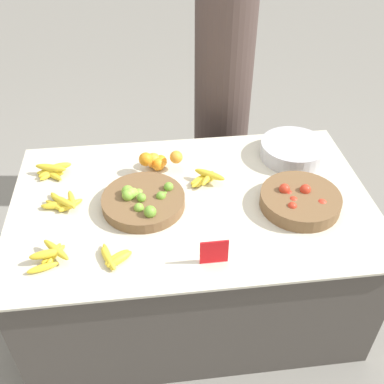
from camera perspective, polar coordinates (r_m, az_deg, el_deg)
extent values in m
plane|color=gray|center=(2.58, 0.00, -12.87)|extent=(12.00, 12.00, 0.00)
cube|color=#4C4742|center=(2.32, 0.00, -7.71)|extent=(1.60, 1.00, 0.68)
cube|color=beige|center=(2.08, 0.00, -1.19)|extent=(1.66, 1.04, 0.01)
cylinder|color=brown|center=(2.04, -6.19, -1.16)|extent=(0.38, 0.38, 0.05)
sphere|color=#6BA333|center=(2.05, -2.99, 0.66)|extent=(0.04, 0.04, 0.04)
sphere|color=#89BC42|center=(2.03, -7.82, -0.14)|extent=(0.06, 0.06, 0.06)
sphere|color=#6BA333|center=(2.05, -3.42, -0.48)|extent=(0.04, 0.04, 0.04)
sphere|color=#6BA333|center=(2.02, -7.53, -1.70)|extent=(0.04, 0.04, 0.04)
sphere|color=#7AB238|center=(1.96, -6.78, -2.01)|extent=(0.04, 0.04, 0.04)
sphere|color=#7AB238|center=(2.06, -7.22, -0.64)|extent=(0.05, 0.05, 0.05)
sphere|color=#6BA333|center=(2.01, -3.97, -0.52)|extent=(0.04, 0.04, 0.04)
sphere|color=#6BA333|center=(1.95, -5.10, -3.19)|extent=(0.05, 0.05, 0.05)
sphere|color=#7AB238|center=(2.01, -8.16, -0.42)|extent=(0.05, 0.05, 0.05)
sphere|color=#7AB238|center=(2.04, -8.18, 0.08)|extent=(0.06, 0.06, 0.06)
sphere|color=#6BA333|center=(2.00, -6.44, -0.73)|extent=(0.04, 0.04, 0.04)
sphere|color=#6BA333|center=(1.92, -5.34, -2.51)|extent=(0.05, 0.05, 0.05)
sphere|color=#7AB238|center=(2.06, -6.80, -0.19)|extent=(0.05, 0.05, 0.05)
sphere|color=#89BC42|center=(2.05, -7.54, -0.20)|extent=(0.05, 0.05, 0.05)
cylinder|color=brown|center=(2.08, 13.56, -1.04)|extent=(0.36, 0.36, 0.07)
sphere|color=red|center=(2.09, 13.41, -0.36)|extent=(0.04, 0.04, 0.04)
sphere|color=red|center=(2.06, 16.14, -1.48)|extent=(0.05, 0.05, 0.05)
sphere|color=red|center=(2.06, 11.64, 0.38)|extent=(0.05, 0.05, 0.05)
sphere|color=red|center=(2.13, 14.66, -0.52)|extent=(0.04, 0.04, 0.04)
sphere|color=red|center=(2.07, 12.13, -0.28)|extent=(0.04, 0.04, 0.04)
sphere|color=red|center=(2.09, 14.19, 0.30)|extent=(0.05, 0.05, 0.05)
sphere|color=red|center=(2.03, 11.93, -2.12)|extent=(0.04, 0.04, 0.04)
sphere|color=red|center=(2.00, 12.60, -1.81)|extent=(0.04, 0.04, 0.04)
sphere|color=red|center=(2.04, 12.70, -1.14)|extent=(0.05, 0.05, 0.05)
sphere|color=red|center=(2.04, 11.54, -1.41)|extent=(0.05, 0.05, 0.05)
sphere|color=orange|center=(2.27, -4.00, 3.92)|extent=(0.06, 0.06, 0.06)
sphere|color=orange|center=(2.25, -4.33, 3.55)|extent=(0.07, 0.07, 0.07)
sphere|color=orange|center=(2.27, -4.94, 4.02)|extent=(0.08, 0.08, 0.08)
sphere|color=orange|center=(2.20, -5.89, 4.15)|extent=(0.07, 0.07, 0.07)
sphere|color=orange|center=(2.22, -2.02, 4.45)|extent=(0.06, 0.06, 0.06)
cylinder|color=#B7B7BF|center=(2.39, 12.73, 5.22)|extent=(0.34, 0.34, 0.08)
cube|color=red|center=(1.76, 2.83, -7.63)|extent=(0.11, 0.01, 0.12)
ellipsoid|color=yellow|center=(1.86, -18.42, -9.10)|extent=(0.13, 0.06, 0.03)
ellipsoid|color=yellow|center=(1.89, -17.20, -7.57)|extent=(0.10, 0.11, 0.03)
ellipsoid|color=yellow|center=(1.89, -17.13, -7.60)|extent=(0.06, 0.13, 0.03)
ellipsoid|color=yellow|center=(1.86, -18.12, -7.52)|extent=(0.13, 0.06, 0.03)
ellipsoid|color=yellow|center=(1.87, -16.89, -7.03)|extent=(0.13, 0.14, 0.03)
ellipsoid|color=yellow|center=(2.31, -17.37, 2.13)|extent=(0.12, 0.12, 0.03)
ellipsoid|color=yellow|center=(2.32, -17.68, 2.32)|extent=(0.13, 0.04, 0.03)
ellipsoid|color=yellow|center=(2.32, -17.32, 2.48)|extent=(0.14, 0.10, 0.04)
ellipsoid|color=yellow|center=(2.32, -17.28, 2.28)|extent=(0.13, 0.12, 0.03)
ellipsoid|color=yellow|center=(2.32, -17.41, 2.37)|extent=(0.13, 0.06, 0.03)
ellipsoid|color=yellow|center=(2.30, -17.51, 2.97)|extent=(0.16, 0.08, 0.03)
ellipsoid|color=yellow|center=(2.30, -16.41, 3.16)|extent=(0.11, 0.06, 0.03)
ellipsoid|color=yellow|center=(2.17, 1.45, 1.58)|extent=(0.15, 0.12, 0.03)
ellipsoid|color=yellow|center=(2.17, 1.10, 1.66)|extent=(0.12, 0.09, 0.03)
ellipsoid|color=yellow|center=(2.17, 1.27, 1.51)|extent=(0.09, 0.11, 0.03)
ellipsoid|color=yellow|center=(2.16, 1.57, 1.45)|extent=(0.13, 0.07, 0.03)
ellipsoid|color=yellow|center=(2.15, 2.00, 1.78)|extent=(0.09, 0.12, 0.03)
ellipsoid|color=yellow|center=(2.15, 2.26, 2.23)|extent=(0.15, 0.12, 0.04)
ellipsoid|color=yellow|center=(1.82, -10.58, -8.30)|extent=(0.08, 0.14, 0.03)
ellipsoid|color=yellow|center=(1.81, -9.21, -8.41)|extent=(0.12, 0.10, 0.03)
ellipsoid|color=yellow|center=(1.83, -10.63, -8.07)|extent=(0.06, 0.15, 0.03)
ellipsoid|color=yellow|center=(1.82, -9.48, -8.18)|extent=(0.11, 0.09, 0.03)
ellipsoid|color=yellow|center=(2.10, -15.15, -1.64)|extent=(0.12, 0.10, 0.03)
ellipsoid|color=yellow|center=(2.12, -17.05, -1.64)|extent=(0.10, 0.10, 0.03)
ellipsoid|color=yellow|center=(2.11, -17.10, -1.73)|extent=(0.12, 0.04, 0.03)
ellipsoid|color=yellow|center=(2.11, -16.41, -1.48)|extent=(0.16, 0.06, 0.04)
ellipsoid|color=yellow|center=(2.14, -16.61, -0.94)|extent=(0.10, 0.13, 0.03)
ellipsoid|color=yellow|center=(2.09, -15.02, -0.93)|extent=(0.06, 0.13, 0.03)
ellipsoid|color=yellow|center=(2.09, -16.12, -1.10)|extent=(0.13, 0.11, 0.03)
cylinder|color=#473833|center=(2.81, 3.92, 12.21)|extent=(0.35, 0.35, 1.52)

